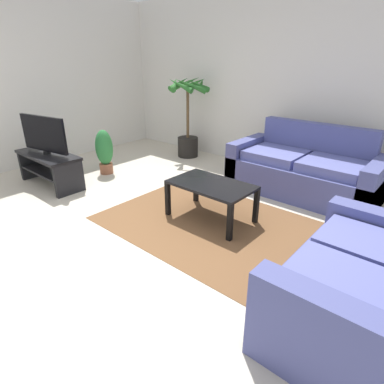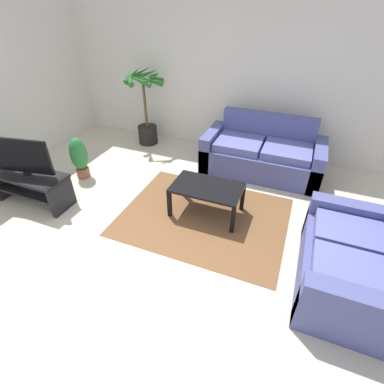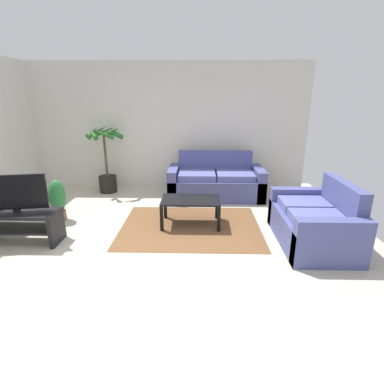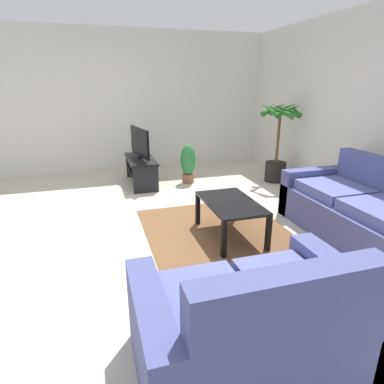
% 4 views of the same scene
% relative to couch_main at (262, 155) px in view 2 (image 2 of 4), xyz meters
% --- Properties ---
extents(ground_plane, '(6.60, 6.60, 0.00)m').
position_rel_couch_main_xyz_m(ground_plane, '(-1.00, -2.28, -0.30)').
color(ground_plane, beige).
extents(wall_back, '(6.00, 0.06, 2.70)m').
position_rel_couch_main_xyz_m(wall_back, '(-1.00, 0.72, 1.05)').
color(wall_back, silver).
rests_on(wall_back, ground).
extents(couch_main, '(1.91, 0.90, 0.90)m').
position_rel_couch_main_xyz_m(couch_main, '(0.00, 0.00, 0.00)').
color(couch_main, '#4C518C').
rests_on(couch_main, ground).
extents(couch_loveseat, '(0.90, 1.43, 0.90)m').
position_rel_couch_main_xyz_m(couch_loveseat, '(1.28, -2.01, -0.00)').
color(couch_loveseat, '#4C518C').
rests_on(couch_loveseat, ground).
extents(tv_stand, '(1.10, 0.45, 0.47)m').
position_rel_couch_main_xyz_m(tv_stand, '(-2.86, -2.10, 0.01)').
color(tv_stand, black).
rests_on(tv_stand, ground).
extents(tv, '(0.86, 0.19, 0.53)m').
position_rel_couch_main_xyz_m(tv, '(-2.86, -2.10, 0.44)').
color(tv, black).
rests_on(tv, tv_stand).
extents(coffee_table, '(0.92, 0.56, 0.43)m').
position_rel_couch_main_xyz_m(coffee_table, '(-0.47, -1.42, 0.07)').
color(coffee_table, black).
rests_on(coffee_table, ground).
extents(area_rug, '(2.20, 1.70, 0.01)m').
position_rel_couch_main_xyz_m(area_rug, '(-0.47, -1.52, -0.30)').
color(area_rug, brown).
rests_on(area_rug, ground).
extents(potted_palm, '(0.81, 0.80, 1.43)m').
position_rel_couch_main_xyz_m(potted_palm, '(-2.31, 0.27, 0.37)').
color(potted_palm, black).
rests_on(potted_palm, ground).
extents(potted_plant_small, '(0.27, 0.27, 0.70)m').
position_rel_couch_main_xyz_m(potted_plant_small, '(-2.68, -1.29, 0.07)').
color(potted_plant_small, brown).
rests_on(potted_plant_small, ground).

